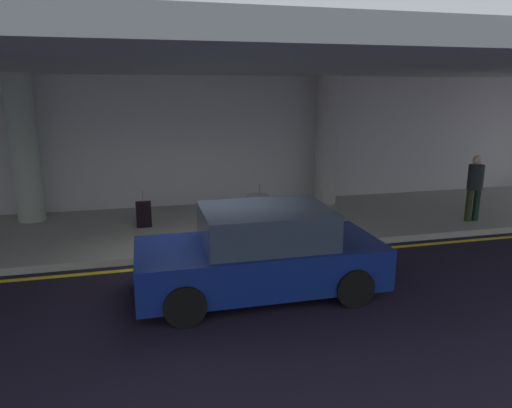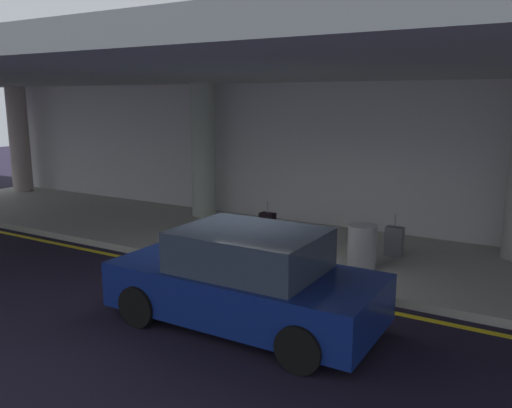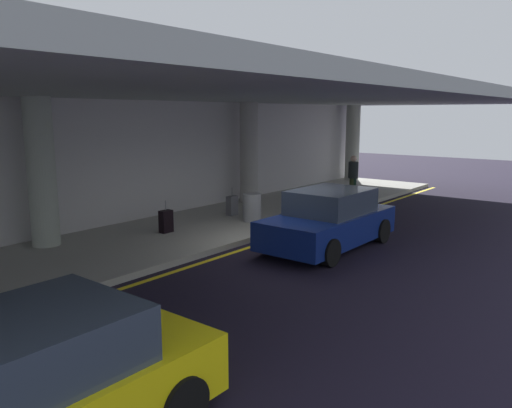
{
  "view_description": "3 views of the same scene",
  "coord_description": "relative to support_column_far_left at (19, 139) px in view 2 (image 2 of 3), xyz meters",
  "views": [
    {
      "loc": [
        -1.18,
        -8.08,
        3.4
      ],
      "look_at": [
        1.32,
        2.06,
        0.84
      ],
      "focal_mm": 32.69,
      "sensor_mm": 36.0,
      "label": 1
    },
    {
      "loc": [
        4.63,
        -7.24,
        3.4
      ],
      "look_at": [
        -0.41,
        1.3,
        1.4
      ],
      "focal_mm": 36.83,
      "sensor_mm": 36.0,
      "label": 2
    },
    {
      "loc": [
        -10.27,
        -7.21,
        3.4
      ],
      "look_at": [
        0.97,
        1.75,
        0.8
      ],
      "focal_mm": 35.24,
      "sensor_mm": 36.0,
      "label": 3
    }
  ],
  "objects": [
    {
      "name": "ceiling_overhang",
      "position": [
        12.0,
        -1.9,
        1.97
      ],
      "size": [
        28.0,
        13.2,
        0.3
      ],
      "primitive_type": "cube",
      "color": "#959D99",
      "rests_on": "support_column_far_left"
    },
    {
      "name": "suitcase_upright_primary",
      "position": [
        10.78,
        -1.31,
        -1.51
      ],
      "size": [
        0.36,
        0.22,
        0.9
      ],
      "rotation": [
        0.0,
        0.0,
        0.3
      ],
      "color": "black",
      "rests_on": "sidewalk"
    },
    {
      "name": "car_navy",
      "position": [
        12.68,
        -5.36,
        -1.26
      ],
      "size": [
        4.1,
        1.92,
        1.5
      ],
      "rotation": [
        0.0,
        0.0,
        3.2
      ],
      "color": "navy",
      "rests_on": "ground"
    },
    {
      "name": "terminal_back_wall",
      "position": [
        12.0,
        0.85,
        -0.07
      ],
      "size": [
        26.0,
        0.3,
        3.8
      ],
      "primitive_type": "cube",
      "color": "#B9B7B7",
      "rests_on": "ground"
    },
    {
      "name": "support_column_far_left",
      "position": [
        0.0,
        0.0,
        0.0
      ],
      "size": [
        0.68,
        0.68,
        3.65
      ],
      "primitive_type": "cylinder",
      "color": "#A3938B",
      "rests_on": "sidewalk"
    },
    {
      "name": "sidewalk",
      "position": [
        12.0,
        -1.4,
        -1.9
      ],
      "size": [
        26.0,
        4.2,
        0.15
      ],
      "primitive_type": "cube",
      "color": "#9C9B91",
      "rests_on": "ground"
    },
    {
      "name": "ground_plane",
      "position": [
        12.0,
        -4.5,
        -1.97
      ],
      "size": [
        60.0,
        60.0,
        0.0
      ],
      "primitive_type": "plane",
      "color": "black"
    },
    {
      "name": "lane_stripe_yellow",
      "position": [
        12.0,
        -3.77,
        -1.97
      ],
      "size": [
        26.0,
        0.14,
        0.01
      ],
      "primitive_type": "cube",
      "color": "yellow",
      "rests_on": "ground"
    },
    {
      "name": "support_column_left_mid",
      "position": [
        8.0,
        0.0,
        0.0
      ],
      "size": [
        0.68,
        0.68,
        3.65
      ],
      "primitive_type": "cylinder",
      "color": "#99A294",
      "rests_on": "sidewalk"
    },
    {
      "name": "trash_bin_steel",
      "position": [
        13.41,
        -2.24,
        -1.4
      ],
      "size": [
        0.56,
        0.56,
        0.85
      ],
      "primitive_type": "cylinder",
      "color": "gray",
      "rests_on": "sidewalk"
    },
    {
      "name": "suitcase_upright_secondary",
      "position": [
        13.73,
        -1.15,
        -1.51
      ],
      "size": [
        0.36,
        0.22,
        0.9
      ],
      "rotation": [
        0.0,
        0.0,
        -0.1
      ],
      "color": "#535359",
      "rests_on": "sidewalk"
    }
  ]
}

